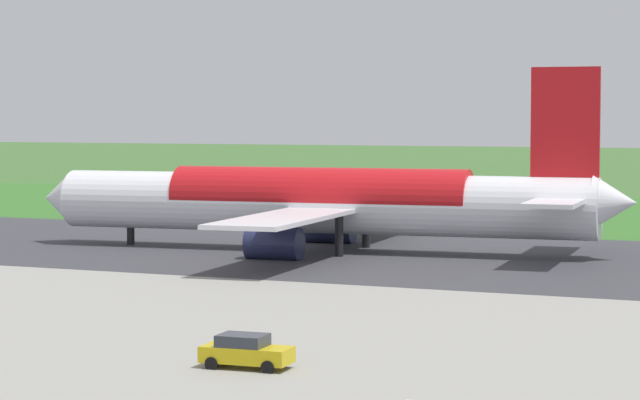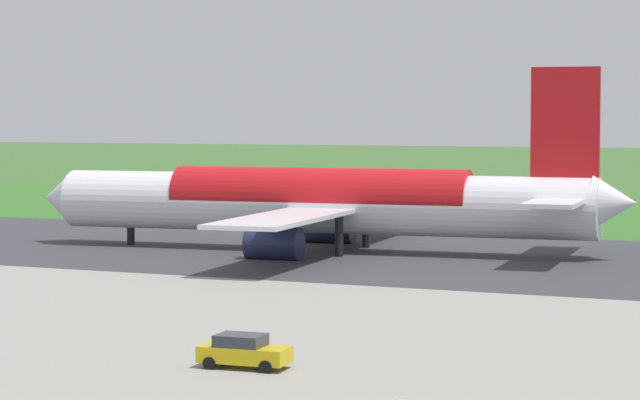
{
  "view_description": "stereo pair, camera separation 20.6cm",
  "coord_description": "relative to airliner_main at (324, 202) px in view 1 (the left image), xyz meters",
  "views": [
    {
      "loc": [
        -38.51,
        105.4,
        11.73
      ],
      "look_at": [
        8.35,
        0.0,
        4.5
      ],
      "focal_mm": 74.69,
      "sensor_mm": 36.0,
      "label": 1
    },
    {
      "loc": [
        -38.7,
        105.32,
        11.73
      ],
      "look_at": [
        8.35,
        0.0,
        4.5
      ],
      "focal_mm": 74.69,
      "sensor_mm": 36.0,
      "label": 2
    }
  ],
  "objects": [
    {
      "name": "ground_plane",
      "position": [
        -7.98,
        0.04,
        -4.35
      ],
      "size": [
        800.0,
        800.0,
        0.0
      ],
      "primitive_type": "plane",
      "color": "#3D662D"
    },
    {
      "name": "service_car_followme",
      "position": [
        -18.45,
        50.88,
        -3.51
      ],
      "size": [
        4.33,
        2.18,
        1.62
      ],
      "color": "gold",
      "rests_on": "ground"
    },
    {
      "name": "airliner_main",
      "position": [
        0.0,
        0.0,
        0.0
      ],
      "size": [
        54.15,
        44.38,
        15.88
      ],
      "color": "white",
      "rests_on": "ground"
    },
    {
      "name": "grass_verge_foreground",
      "position": [
        -7.98,
        -46.91,
        -4.33
      ],
      "size": [
        600.0,
        80.0,
        0.04
      ],
      "primitive_type": "cube",
      "color": "#346B27",
      "rests_on": "ground"
    },
    {
      "name": "runway_asphalt",
      "position": [
        -7.98,
        0.04,
        -4.32
      ],
      "size": [
        600.0,
        41.19,
        0.06
      ],
      "primitive_type": "cube",
      "color": "#38383D",
      "rests_on": "ground"
    }
  ]
}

